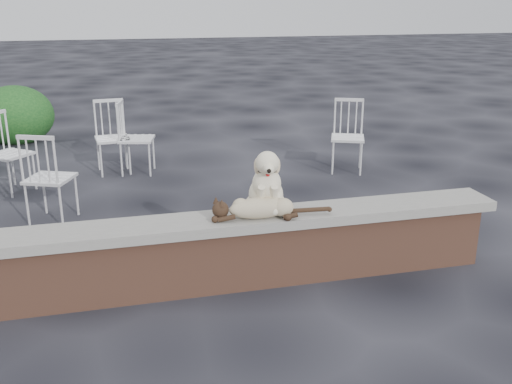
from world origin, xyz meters
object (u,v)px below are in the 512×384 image
object	(u,v)px
chair_e	(137,138)
chair_b	(112,137)
dog	(266,179)
chair_a	(9,153)
chair_d	(348,136)
chair_c	(50,177)
cat	(261,206)

from	to	relation	value
chair_e	chair_b	xyz separation A→B (m)	(-0.31, 0.10, 0.00)
dog	chair_a	bearing A→B (deg)	138.94
chair_d	chair_b	bearing A→B (deg)	-170.80
dog	chair_d	xyz separation A→B (m)	(1.85, 2.72, -0.37)
dog	chair_c	size ratio (longest dim) A/B	0.56
chair_a	cat	bearing A→B (deg)	-102.44
dog	cat	xyz separation A→B (m)	(-0.08, -0.15, -0.17)
cat	chair_d	world-z (taller)	chair_d
cat	chair_a	size ratio (longest dim) A/B	1.18
chair_e	cat	bearing A→B (deg)	-154.94
cat	chair_c	world-z (taller)	chair_c
chair_b	chair_c	distance (m)	1.77
dog	chair_b	distance (m)	3.62
chair_a	dog	bearing A→B (deg)	-100.08
chair_c	chair_e	bearing A→B (deg)	-99.24
chair_e	chair_d	bearing A→B (deg)	-90.01
dog	chair_d	size ratio (longest dim) A/B	0.56
dog	chair_c	distance (m)	2.55
cat	dog	bearing A→B (deg)	72.04
cat	chair_a	distance (m)	3.79
dog	chair_c	xyz separation A→B (m)	(-1.79, 1.78, -0.37)
cat	chair_e	distance (m)	3.56
chair_d	chair_c	world-z (taller)	same
chair_b	chair_c	world-z (taller)	same
cat	chair_d	distance (m)	3.46
chair_d	chair_a	xyz separation A→B (m)	(-4.18, 0.18, 0.00)
dog	chair_e	xyz separation A→B (m)	(-0.84, 3.32, -0.37)
chair_a	chair_b	bearing A→B (deg)	-25.19
chair_c	chair_a	size ratio (longest dim) A/B	1.00
chair_e	chair_c	xyz separation A→B (m)	(-0.95, -1.55, 0.00)
chair_d	chair_b	xyz separation A→B (m)	(-2.99, 0.71, 0.00)
chair_e	dog	bearing A→B (deg)	-153.10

